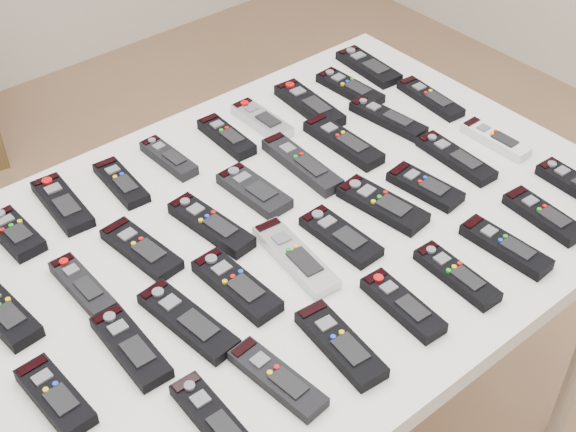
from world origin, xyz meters
TOP-DOWN VIEW (x-y plane):
  - table at (-0.03, -0.08)m, footprint 1.25×0.88m
  - remote_1 at (-0.43, 0.21)m, footprint 0.06×0.14m
  - remote_2 at (-0.33, 0.23)m, footprint 0.07×0.18m
  - remote_3 at (-0.21, 0.22)m, footprint 0.06×0.16m
  - remote_4 at (-0.09, 0.23)m, footprint 0.05×0.15m
  - remote_5 at (0.04, 0.21)m, footprint 0.05×0.15m
  - remote_6 at (0.14, 0.21)m, footprint 0.05×0.16m
  - remote_7 at (0.25, 0.19)m, footprint 0.07×0.20m
  - remote_8 at (0.37, 0.19)m, footprint 0.06×0.17m
  - remote_9 at (0.47, 0.23)m, footprint 0.07×0.18m
  - remote_10 at (-0.53, 0.04)m, footprint 0.07×0.16m
  - remote_11 at (-0.40, 0.02)m, footprint 0.05×0.16m
  - remote_12 at (-0.28, 0.03)m, footprint 0.07×0.17m
  - remote_13 at (-0.15, 0.00)m, footprint 0.07×0.19m
  - remote_14 at (-0.03, 0.03)m, footprint 0.07×0.16m
  - remote_15 at (0.10, 0.04)m, footprint 0.06×0.21m
  - remote_16 at (0.22, 0.04)m, footprint 0.05×0.20m
  - remote_17 at (0.35, 0.04)m, footprint 0.07×0.19m
  - remote_18 at (0.48, 0.04)m, footprint 0.06×0.18m
  - remote_19 at (-0.55, -0.16)m, footprint 0.06×0.15m
  - remote_20 at (-0.41, -0.15)m, footprint 0.06×0.17m
  - remote_21 at (-0.31, -0.16)m, footprint 0.08×0.20m
  - remote_22 at (-0.21, -0.15)m, footprint 0.07×0.18m
  - remote_23 at (-0.08, -0.16)m, footprint 0.07×0.20m
  - remote_24 at (0.02, -0.17)m, footprint 0.06×0.16m
  - remote_25 at (0.14, -0.16)m, footprint 0.08×0.18m
  - remote_26 at (0.24, -0.17)m, footprint 0.07×0.16m
  - remote_27 at (0.35, -0.15)m, footprint 0.06×0.18m
  - remote_28 at (0.47, -0.16)m, footprint 0.05×0.16m
  - remote_30 at (-0.39, -0.35)m, footprint 0.05×0.18m
  - remote_31 at (-0.27, -0.34)m, footprint 0.06×0.17m
  - remote_32 at (-0.16, -0.36)m, footprint 0.07×0.18m
  - remote_33 at (-0.02, -0.36)m, footprint 0.06×0.16m
  - remote_34 at (0.10, -0.37)m, footprint 0.05×0.17m
  - remote_35 at (0.22, -0.38)m, footprint 0.06×0.17m
  - remote_36 at (0.34, -0.37)m, footprint 0.06×0.16m
  - remote_37 at (0.47, -0.36)m, footprint 0.05×0.16m

SIDE VIEW (x-z plane):
  - table at x=-0.03m, z-range 0.33..1.11m
  - remote_3 at x=-0.21m, z-range 0.78..0.80m
  - remote_18 at x=0.48m, z-range 0.78..0.80m
  - remote_24 at x=0.02m, z-range 0.78..0.80m
  - remote_9 at x=0.47m, z-range 0.78..0.80m
  - remote_2 at x=-0.33m, z-range 0.78..0.80m
  - remote_8 at x=0.37m, z-range 0.78..0.80m
  - remote_12 at x=-0.28m, z-range 0.78..0.80m
  - remote_27 at x=0.35m, z-range 0.78..0.80m
  - remote_21 at x=-0.31m, z-range 0.78..0.80m
  - remote_23 at x=-0.08m, z-range 0.78..0.80m
  - remote_26 at x=0.24m, z-range 0.78..0.80m
  - remote_31 at x=-0.27m, z-range 0.78..0.80m
  - remote_28 at x=0.47m, z-range 0.78..0.80m
  - remote_17 at x=0.35m, z-range 0.78..0.80m
  - remote_4 at x=-0.09m, z-range 0.78..0.80m
  - remote_34 at x=0.10m, z-range 0.78..0.80m
  - remote_11 at x=-0.40m, z-range 0.78..0.80m
  - remote_20 at x=-0.41m, z-range 0.78..0.80m
  - remote_36 at x=0.34m, z-range 0.78..0.80m
  - remote_14 at x=-0.03m, z-range 0.78..0.80m
  - remote_30 at x=-0.39m, z-range 0.78..0.80m
  - remote_25 at x=0.14m, z-range 0.78..0.80m
  - remote_5 at x=0.04m, z-range 0.78..0.80m
  - remote_1 at x=-0.43m, z-range 0.78..0.80m
  - remote_7 at x=0.25m, z-range 0.78..0.80m
  - remote_6 at x=0.14m, z-range 0.78..0.80m
  - remote_37 at x=0.47m, z-range 0.78..0.80m
  - remote_35 at x=0.22m, z-range 0.78..0.80m
  - remote_33 at x=-0.02m, z-range 0.78..0.80m
  - remote_10 at x=-0.53m, z-range 0.78..0.80m
  - remote_16 at x=0.22m, z-range 0.78..0.80m
  - remote_32 at x=-0.16m, z-range 0.78..0.80m
  - remote_22 at x=-0.21m, z-range 0.78..0.80m
  - remote_13 at x=-0.15m, z-range 0.78..0.80m
  - remote_15 at x=0.10m, z-range 0.78..0.80m
  - remote_19 at x=-0.55m, z-range 0.78..0.80m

